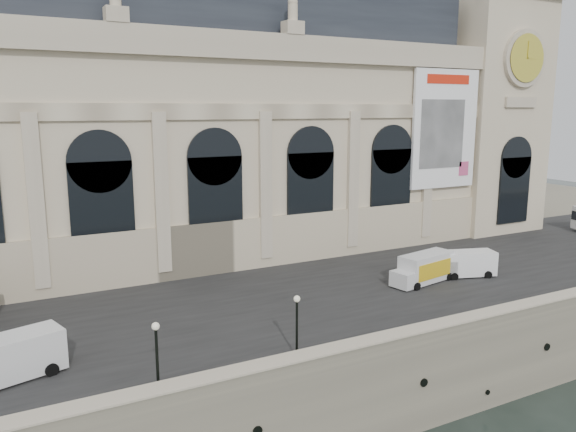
{
  "coord_description": "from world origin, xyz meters",
  "views": [
    {
      "loc": [
        -21.76,
        -25.96,
        21.24
      ],
      "look_at": [
        3.56,
        22.0,
        10.85
      ],
      "focal_mm": 35.0,
      "sensor_mm": 36.0,
      "label": 1
    }
  ],
  "objects_px": {
    "van_b": "(4,360)",
    "van_c": "(463,264)",
    "box_truck": "(424,269)",
    "lamp_right": "(297,327)",
    "lamp_left": "(157,360)"
  },
  "relations": [
    {
      "from": "van_c",
      "to": "van_b",
      "type": "bearing_deg",
      "value": -175.46
    },
    {
      "from": "box_truck",
      "to": "van_b",
      "type": "bearing_deg",
      "value": -174.51
    },
    {
      "from": "van_b",
      "to": "lamp_right",
      "type": "xyz_separation_m",
      "value": [
        16.12,
        -4.9,
        0.68
      ]
    },
    {
      "from": "box_truck",
      "to": "lamp_left",
      "type": "xyz_separation_m",
      "value": [
        -26.11,
        -8.75,
        0.76
      ]
    },
    {
      "from": "van_b",
      "to": "van_c",
      "type": "xyz_separation_m",
      "value": [
        37.91,
        3.01,
        -0.12
      ]
    },
    {
      "from": "van_b",
      "to": "lamp_left",
      "type": "distance_m",
      "value": 9.17
    },
    {
      "from": "van_b",
      "to": "van_c",
      "type": "relative_size",
      "value": 1.1
    },
    {
      "from": "box_truck",
      "to": "lamp_right",
      "type": "height_order",
      "value": "lamp_right"
    },
    {
      "from": "box_truck",
      "to": "lamp_left",
      "type": "distance_m",
      "value": 27.55
    },
    {
      "from": "lamp_left",
      "to": "lamp_right",
      "type": "relative_size",
      "value": 1.03
    },
    {
      "from": "van_b",
      "to": "box_truck",
      "type": "xyz_separation_m",
      "value": [
        33.38,
        3.21,
        -0.01
      ]
    },
    {
      "from": "box_truck",
      "to": "lamp_right",
      "type": "distance_m",
      "value": 19.08
    },
    {
      "from": "van_b",
      "to": "lamp_right",
      "type": "height_order",
      "value": "lamp_right"
    },
    {
      "from": "van_c",
      "to": "lamp_left",
      "type": "height_order",
      "value": "lamp_left"
    },
    {
      "from": "lamp_left",
      "to": "box_truck",
      "type": "bearing_deg",
      "value": 18.52
    }
  ]
}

